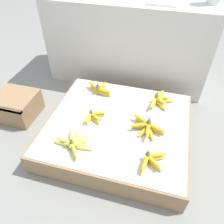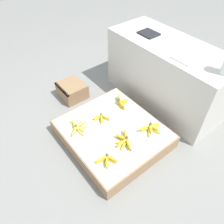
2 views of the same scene
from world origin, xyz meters
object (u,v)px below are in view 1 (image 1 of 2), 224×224
object	(u,v)px
wooden_crate	(17,106)
banana_bunch_front_midleft	(151,160)
banana_bunch_middle_left	(94,116)
banana_bunch_back_midleft	(159,100)
banana_bunch_back_left	(100,89)
banana_bunch_front_left	(73,144)
banana_bunch_middle_midleft	(147,127)
foam_tray_white	(162,2)

from	to	relation	value
wooden_crate	banana_bunch_front_midleft	xyz separation A→B (m)	(1.11, -0.30, 0.09)
banana_bunch_middle_left	banana_bunch_back_midleft	world-z (taller)	banana_bunch_back_midleft
wooden_crate	banana_bunch_back_midleft	bearing A→B (deg)	13.19
banana_bunch_middle_left	banana_bunch_back_midleft	xyz separation A→B (m)	(0.42, 0.30, 0.01)
banana_bunch_back_left	banana_bunch_back_midleft	xyz separation A→B (m)	(0.48, -0.01, -0.00)
banana_bunch_front_left	banana_bunch_middle_midleft	distance (m)	0.49
wooden_crate	banana_bunch_middle_midleft	bearing A→B (deg)	-2.48
banana_bunch_front_left	banana_bunch_middle_left	xyz separation A→B (m)	(0.04, 0.26, 0.00)
banana_bunch_back_left	wooden_crate	bearing A→B (deg)	-156.49
banana_bunch_front_left	banana_bunch_middle_left	size ratio (longest dim) A/B	1.73
banana_bunch_middle_left	banana_bunch_middle_midleft	bearing A→B (deg)	-0.53
banana_bunch_back_left	banana_bunch_back_midleft	size ratio (longest dim) A/B	0.95
wooden_crate	foam_tray_white	bearing A→B (deg)	35.42
wooden_crate	banana_bunch_front_midleft	world-z (taller)	banana_bunch_front_midleft
wooden_crate	banana_bunch_front_left	world-z (taller)	banana_bunch_front_left
wooden_crate	banana_bunch_front_left	distance (m)	0.71
banana_bunch_back_left	banana_bunch_back_midleft	world-z (taller)	banana_bunch_back_left
banana_bunch_middle_midleft	foam_tray_white	xyz separation A→B (m)	(-0.06, 0.75, 0.56)
banana_bunch_front_left	banana_bunch_front_midleft	bearing A→B (deg)	0.24
banana_bunch_front_midleft	banana_bunch_back_midleft	size ratio (longest dim) A/B	0.74
wooden_crate	banana_bunch_back_left	world-z (taller)	banana_bunch_back_left
wooden_crate	banana_bunch_back_left	xyz separation A→B (m)	(0.62, 0.27, 0.10)
banana_bunch_front_left	banana_bunch_back_midleft	xyz separation A→B (m)	(0.46, 0.56, 0.01)
banana_bunch_front_left	banana_bunch_back_left	bearing A→B (deg)	91.40
banana_bunch_front_midleft	banana_bunch_back_left	xyz separation A→B (m)	(-0.49, 0.57, 0.01)
banana_bunch_middle_midleft	banana_bunch_back_midleft	world-z (taller)	banana_bunch_back_midleft
banana_bunch_front_midleft	banana_bunch_back_midleft	xyz separation A→B (m)	(-0.02, 0.56, 0.00)
banana_bunch_back_left	foam_tray_white	size ratio (longest dim) A/B	1.07
banana_bunch_middle_left	foam_tray_white	distance (m)	0.99
banana_bunch_middle_left	banana_bunch_back_left	size ratio (longest dim) A/B	0.67
banana_bunch_front_left	banana_bunch_back_left	xyz separation A→B (m)	(-0.01, 0.57, 0.01)
banana_bunch_front_left	banana_bunch_middle_left	bearing A→B (deg)	80.45
banana_bunch_front_midleft	banana_bunch_front_left	bearing A→B (deg)	-179.76
banana_bunch_front_left	banana_bunch_back_left	distance (m)	0.57
foam_tray_white	banana_bunch_front_left	bearing A→B (deg)	-109.46
banana_bunch_front_left	banana_bunch_front_midleft	world-z (taller)	banana_bunch_front_midleft
banana_bunch_front_left	foam_tray_white	xyz separation A→B (m)	(0.36, 1.01, 0.57)
banana_bunch_front_midleft	banana_bunch_middle_midleft	size ratio (longest dim) A/B	0.73
banana_bunch_middle_left	banana_bunch_middle_midleft	distance (m)	0.37
banana_bunch_middle_midleft	foam_tray_white	world-z (taller)	foam_tray_white
banana_bunch_back_midleft	wooden_crate	bearing A→B (deg)	-166.81
foam_tray_white	banana_bunch_back_left	bearing A→B (deg)	-130.47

